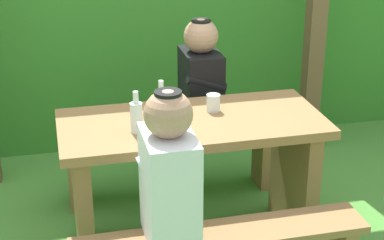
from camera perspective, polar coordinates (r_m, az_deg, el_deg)
The scene contains 9 objects.
hedge_backdrop at distance 5.03m, azimuth -5.15°, elevation 10.12°, with size 6.40×1.03×1.88m, color #357E28.
pergola_post_right at distance 4.54m, azimuth 11.30°, elevation 8.98°, with size 0.12×0.12×1.97m, color brown.
picnic_table at distance 3.38m, azimuth 0.00°, elevation -3.85°, with size 1.40×0.64×0.77m.
bench_far at distance 3.99m, azimuth -1.95°, elevation -2.81°, with size 1.40×0.24×0.44m.
person_white_shirt at distance 2.72m, azimuth -2.11°, elevation -4.96°, with size 0.25×0.35×0.72m.
person_black_coat at distance 3.85m, azimuth 0.82°, elevation 3.59°, with size 0.25×0.35×0.72m.
drinking_glass at distance 3.38m, azimuth 1.95°, elevation 1.59°, with size 0.08×0.08×0.09m, color silver.
bottle_left at distance 3.11m, azimuth -5.11°, elevation 0.35°, with size 0.06×0.06×0.22m.
bottle_right at distance 3.25m, azimuth -2.82°, elevation 1.45°, with size 0.06×0.06×0.22m.
Camera 1 is at (-0.70, -2.94, 2.04)m, focal length 58.29 mm.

